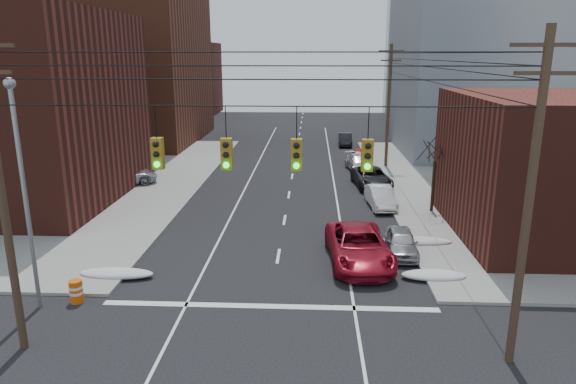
# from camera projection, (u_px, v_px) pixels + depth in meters

# --- Properties ---
(building_brick_tall) EXTENTS (24.00, 20.00, 30.00)m
(building_brick_tall) POSITION_uv_depth(u_px,v_px,m) (89.00, 10.00, 58.52)
(building_brick_tall) COLOR brown
(building_brick_tall) RESTS_ON ground
(building_brick_far) EXTENTS (22.00, 18.00, 12.00)m
(building_brick_far) POSITION_uv_depth(u_px,v_px,m) (148.00, 79.00, 86.03)
(building_brick_far) COLOR #4F1F17
(building_brick_far) RESTS_ON ground
(building_office) EXTENTS (22.00, 20.00, 25.00)m
(building_office) POSITION_uv_depth(u_px,v_px,m) (509.00, 30.00, 53.21)
(building_office) COLOR gray
(building_office) RESTS_ON ground
(building_glass) EXTENTS (20.00, 18.00, 22.00)m
(building_glass) POSITION_uv_depth(u_px,v_px,m) (459.00, 48.00, 78.58)
(building_glass) COLOR gray
(building_glass) RESTS_ON ground
(utility_pole_left) EXTENTS (2.20, 0.28, 11.00)m
(utility_pole_left) POSITION_uv_depth(u_px,v_px,m) (1.00, 191.00, 16.81)
(utility_pole_left) COLOR #473323
(utility_pole_left) RESTS_ON ground
(utility_pole_right) EXTENTS (2.20, 0.28, 11.00)m
(utility_pole_right) POSITION_uv_depth(u_px,v_px,m) (529.00, 198.00, 16.03)
(utility_pole_right) COLOR #473323
(utility_pole_right) RESTS_ON ground
(utility_pole_far) EXTENTS (2.20, 0.28, 11.00)m
(utility_pole_far) POSITION_uv_depth(u_px,v_px,m) (389.00, 104.00, 45.93)
(utility_pole_far) COLOR #473323
(utility_pole_far) RESTS_ON ground
(traffic_signals) EXTENTS (17.00, 0.42, 2.02)m
(traffic_signals) POSITION_uv_depth(u_px,v_px,m) (261.00, 152.00, 16.03)
(traffic_signals) COLOR black
(traffic_signals) RESTS_ON ground
(street_light) EXTENTS (0.44, 0.44, 9.32)m
(street_light) POSITION_uv_depth(u_px,v_px,m) (22.00, 177.00, 19.82)
(street_light) COLOR gray
(street_light) RESTS_ON ground
(bare_tree) EXTENTS (2.09, 2.20, 4.93)m
(bare_tree) POSITION_uv_depth(u_px,v_px,m) (433.00, 179.00, 33.28)
(bare_tree) COLOR black
(bare_tree) RESTS_ON ground
(snow_nw) EXTENTS (3.50, 1.08, 0.42)m
(snow_nw) POSITION_uv_depth(u_px,v_px,m) (117.00, 273.00, 24.00)
(snow_nw) COLOR silver
(snow_nw) RESTS_ON ground
(snow_ne) EXTENTS (3.00, 1.08, 0.42)m
(snow_ne) POSITION_uv_depth(u_px,v_px,m) (434.00, 275.00, 23.80)
(snow_ne) COLOR silver
(snow_ne) RESTS_ON ground
(snow_east_far) EXTENTS (4.00, 1.08, 0.42)m
(snow_east_far) POSITION_uv_depth(u_px,v_px,m) (415.00, 241.00, 28.14)
(snow_east_far) COLOR silver
(snow_east_far) RESTS_ON ground
(red_pickup) EXTENTS (3.36, 6.49, 1.75)m
(red_pickup) POSITION_uv_depth(u_px,v_px,m) (359.00, 246.00, 25.58)
(red_pickup) COLOR maroon
(red_pickup) RESTS_ON ground
(parked_car_a) EXTENTS (1.75, 3.92, 1.31)m
(parked_car_a) POSITION_uv_depth(u_px,v_px,m) (401.00, 242.00, 26.74)
(parked_car_a) COLOR #A1A1A5
(parked_car_a) RESTS_ON ground
(parked_car_b) EXTENTS (1.87, 4.45, 1.43)m
(parked_car_b) POSITION_uv_depth(u_px,v_px,m) (381.00, 197.00, 34.95)
(parked_car_b) COLOR white
(parked_car_b) RESTS_ON ground
(parked_car_c) EXTENTS (3.13, 5.72, 1.52)m
(parked_car_c) POSITION_uv_depth(u_px,v_px,m) (372.00, 177.00, 40.30)
(parked_car_c) COLOR black
(parked_car_c) RESTS_ON ground
(parked_car_d) EXTENTS (2.62, 5.07, 1.41)m
(parked_car_d) POSITION_uv_depth(u_px,v_px,m) (359.00, 163.00, 45.98)
(parked_car_d) COLOR #B1B1B6
(parked_car_d) RESTS_ON ground
(parked_car_e) EXTENTS (1.93, 4.43, 1.49)m
(parked_car_e) POSITION_uv_depth(u_px,v_px,m) (360.00, 157.00, 48.33)
(parked_car_e) COLOR maroon
(parked_car_e) RESTS_ON ground
(parked_car_f) EXTENTS (1.56, 4.26, 1.40)m
(parked_car_f) POSITION_uv_depth(u_px,v_px,m) (345.00, 140.00, 58.53)
(parked_car_f) COLOR black
(parked_car_f) RESTS_ON ground
(lot_car_a) EXTENTS (4.20, 2.60, 1.31)m
(lot_car_a) POSITION_uv_depth(u_px,v_px,m) (87.00, 189.00, 36.67)
(lot_car_a) COLOR silver
(lot_car_a) RESTS_ON sidewalk_nw
(lot_car_b) EXTENTS (5.56, 4.25, 1.40)m
(lot_car_b) POSITION_uv_depth(u_px,v_px,m) (124.00, 175.00, 40.56)
(lot_car_b) COLOR #ABABB0
(lot_car_b) RESTS_ON sidewalk_nw
(lot_car_d) EXTENTS (4.56, 3.08, 1.44)m
(lot_car_d) POSITION_uv_depth(u_px,v_px,m) (65.00, 182.00, 38.42)
(lot_car_d) COLOR silver
(lot_car_d) RESTS_ON sidewalk_nw
(construction_barrel) EXTENTS (0.66, 0.66, 0.98)m
(construction_barrel) POSITION_uv_depth(u_px,v_px,m) (76.00, 291.00, 21.55)
(construction_barrel) COLOR #DB540B
(construction_barrel) RESTS_ON ground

